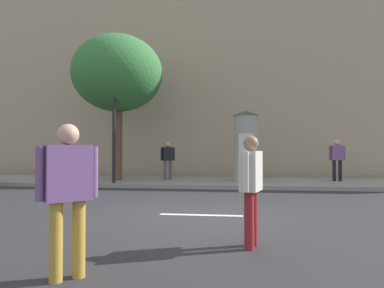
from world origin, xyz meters
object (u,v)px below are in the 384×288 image
object	(u,v)px
poster_column	(246,145)
pedestrian_near_pole	(68,187)
pedestrian_with_backpack	(168,157)
street_tree	(117,74)
traffic_light	(113,107)
pedestrian_with_bag	(251,181)
pedestrian_tallest	(337,157)

from	to	relation	value
poster_column	pedestrian_near_pole	xyz separation A→B (m)	(-2.19, -10.63, -0.60)
pedestrian_with_backpack	street_tree	bearing A→B (deg)	-162.98
poster_column	street_tree	xyz separation A→B (m)	(-5.33, -0.18, 3.00)
traffic_light	poster_column	distance (m)	5.45
pedestrian_with_bag	pedestrian_tallest	bearing A→B (deg)	68.30
pedestrian_with_bag	pedestrian_near_pole	size ratio (longest dim) A/B	0.95
street_tree	pedestrian_tallest	size ratio (longest dim) A/B	3.63
poster_column	pedestrian_with_bag	bearing A→B (deg)	-91.01
traffic_light	poster_column	xyz separation A→B (m)	(5.04, 1.47, -1.47)
poster_column	pedestrian_with_bag	xyz separation A→B (m)	(-0.16, -9.11, -0.65)
poster_column	pedestrian_with_backpack	distance (m)	3.36
poster_column	pedestrian_with_backpack	world-z (taller)	poster_column
street_tree	pedestrian_near_pole	distance (m)	11.49
pedestrian_near_pole	pedestrian_with_backpack	bearing A→B (deg)	95.70
pedestrian_with_bag	pedestrian_with_backpack	bearing A→B (deg)	108.18
traffic_light	street_tree	distance (m)	2.02
pedestrian_with_backpack	poster_column	bearing A→B (deg)	-7.63
traffic_light	pedestrian_near_pole	xyz separation A→B (m)	(2.85, -9.16, -2.07)
street_tree	pedestrian_near_pole	world-z (taller)	street_tree
traffic_light	pedestrian_with_bag	bearing A→B (deg)	-57.44
traffic_light	pedestrian_with_bag	world-z (taller)	traffic_light
traffic_light	street_tree	bearing A→B (deg)	102.59
traffic_light	pedestrian_with_bag	size ratio (longest dim) A/B	2.69
pedestrian_tallest	street_tree	bearing A→B (deg)	-175.27
pedestrian_with_backpack	pedestrian_near_pole	bearing A→B (deg)	-84.30
traffic_light	pedestrian_with_backpack	world-z (taller)	traffic_light
street_tree	pedestrian_with_bag	size ratio (longest dim) A/B	3.78
pedestrian_near_pole	pedestrian_tallest	world-z (taller)	pedestrian_tallest
street_tree	pedestrian_near_pole	xyz separation A→B (m)	(3.14, -10.45, -3.60)
street_tree	pedestrian_with_backpack	distance (m)	4.10
street_tree	pedestrian_with_backpack	world-z (taller)	street_tree
pedestrian_tallest	pedestrian_with_bag	bearing A→B (deg)	-111.70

